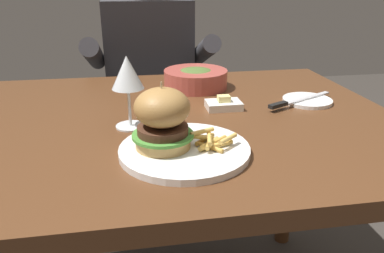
{
  "coord_description": "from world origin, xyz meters",
  "views": [
    {
      "loc": [
        -0.11,
        -0.88,
        1.07
      ],
      "look_at": [
        0.01,
        -0.18,
        0.78
      ],
      "focal_mm": 35.0,
      "sensor_mm": 36.0,
      "label": 1
    }
  ],
  "objects_px": {
    "table_knife": "(295,101)",
    "butter_dish": "(224,104)",
    "burger_sandwich": "(162,118)",
    "main_plate": "(185,150)",
    "soup_bowl": "(196,78)",
    "diner_person": "(151,99)",
    "wine_glass": "(127,75)",
    "bread_plate": "(307,101)"
  },
  "relations": [
    {
      "from": "diner_person",
      "to": "soup_bowl",
      "type": "bearing_deg",
      "value": -75.62
    },
    {
      "from": "main_plate",
      "to": "table_knife",
      "type": "bearing_deg",
      "value": 35.33
    },
    {
      "from": "wine_glass",
      "to": "butter_dish",
      "type": "distance_m",
      "value": 0.28
    },
    {
      "from": "wine_glass",
      "to": "bread_plate",
      "type": "relative_size",
      "value": 1.23
    },
    {
      "from": "bread_plate",
      "to": "soup_bowl",
      "type": "xyz_separation_m",
      "value": [
        -0.28,
        0.2,
        0.03
      ]
    },
    {
      "from": "burger_sandwich",
      "to": "main_plate",
      "type": "bearing_deg",
      "value": -10.87
    },
    {
      "from": "butter_dish",
      "to": "soup_bowl",
      "type": "distance_m",
      "value": 0.22
    },
    {
      "from": "soup_bowl",
      "to": "diner_person",
      "type": "bearing_deg",
      "value": 104.38
    },
    {
      "from": "diner_person",
      "to": "butter_dish",
      "type": "bearing_deg",
      "value": -76.89
    },
    {
      "from": "bread_plate",
      "to": "table_knife",
      "type": "relative_size",
      "value": 0.62
    },
    {
      "from": "main_plate",
      "to": "bread_plate",
      "type": "xyz_separation_m",
      "value": [
        0.39,
        0.26,
        -0.0
      ]
    },
    {
      "from": "table_knife",
      "to": "soup_bowl",
      "type": "height_order",
      "value": "soup_bowl"
    },
    {
      "from": "bread_plate",
      "to": "soup_bowl",
      "type": "relative_size",
      "value": 0.68
    },
    {
      "from": "wine_glass",
      "to": "butter_dish",
      "type": "height_order",
      "value": "wine_glass"
    },
    {
      "from": "main_plate",
      "to": "table_knife",
      "type": "distance_m",
      "value": 0.42
    },
    {
      "from": "butter_dish",
      "to": "soup_bowl",
      "type": "relative_size",
      "value": 0.46
    },
    {
      "from": "wine_glass",
      "to": "diner_person",
      "type": "relative_size",
      "value": 0.14
    },
    {
      "from": "wine_glass",
      "to": "main_plate",
      "type": "bearing_deg",
      "value": -56.96
    },
    {
      "from": "soup_bowl",
      "to": "main_plate",
      "type": "bearing_deg",
      "value": -102.64
    },
    {
      "from": "main_plate",
      "to": "bread_plate",
      "type": "height_order",
      "value": "main_plate"
    },
    {
      "from": "wine_glass",
      "to": "soup_bowl",
      "type": "distance_m",
      "value": 0.38
    },
    {
      "from": "burger_sandwich",
      "to": "soup_bowl",
      "type": "distance_m",
      "value": 0.48
    },
    {
      "from": "table_knife",
      "to": "diner_person",
      "type": "distance_m",
      "value": 0.79
    },
    {
      "from": "main_plate",
      "to": "butter_dish",
      "type": "relative_size",
      "value": 2.83
    },
    {
      "from": "bread_plate",
      "to": "table_knife",
      "type": "xyz_separation_m",
      "value": [
        -0.05,
        -0.02,
        0.01
      ]
    },
    {
      "from": "main_plate",
      "to": "burger_sandwich",
      "type": "relative_size",
      "value": 1.97
    },
    {
      "from": "burger_sandwich",
      "to": "butter_dish",
      "type": "bearing_deg",
      "value": 52.86
    },
    {
      "from": "table_knife",
      "to": "soup_bowl",
      "type": "distance_m",
      "value": 0.32
    },
    {
      "from": "main_plate",
      "to": "wine_glass",
      "type": "xyz_separation_m",
      "value": [
        -0.1,
        0.16,
        0.12
      ]
    },
    {
      "from": "burger_sandwich",
      "to": "diner_person",
      "type": "xyz_separation_m",
      "value": [
        0.03,
        0.91,
        -0.25
      ]
    },
    {
      "from": "main_plate",
      "to": "soup_bowl",
      "type": "bearing_deg",
      "value": 77.36
    },
    {
      "from": "table_knife",
      "to": "butter_dish",
      "type": "height_order",
      "value": "butter_dish"
    },
    {
      "from": "burger_sandwich",
      "to": "table_knife",
      "type": "xyz_separation_m",
      "value": [
        0.38,
        0.23,
        -0.06
      ]
    },
    {
      "from": "main_plate",
      "to": "diner_person",
      "type": "bearing_deg",
      "value": 90.94
    },
    {
      "from": "table_knife",
      "to": "butter_dish",
      "type": "distance_m",
      "value": 0.2
    },
    {
      "from": "main_plate",
      "to": "soup_bowl",
      "type": "height_order",
      "value": "soup_bowl"
    },
    {
      "from": "butter_dish",
      "to": "soup_bowl",
      "type": "bearing_deg",
      "value": 100.27
    },
    {
      "from": "table_knife",
      "to": "butter_dish",
      "type": "bearing_deg",
      "value": 177.35
    },
    {
      "from": "wine_glass",
      "to": "butter_dish",
      "type": "xyz_separation_m",
      "value": [
        0.25,
        0.09,
        -0.11
      ]
    },
    {
      "from": "table_knife",
      "to": "soup_bowl",
      "type": "relative_size",
      "value": 1.11
    },
    {
      "from": "table_knife",
      "to": "butter_dish",
      "type": "xyz_separation_m",
      "value": [
        -0.2,
        0.01,
        -0.0
      ]
    },
    {
      "from": "wine_glass",
      "to": "bread_plate",
      "type": "height_order",
      "value": "wine_glass"
    }
  ]
}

